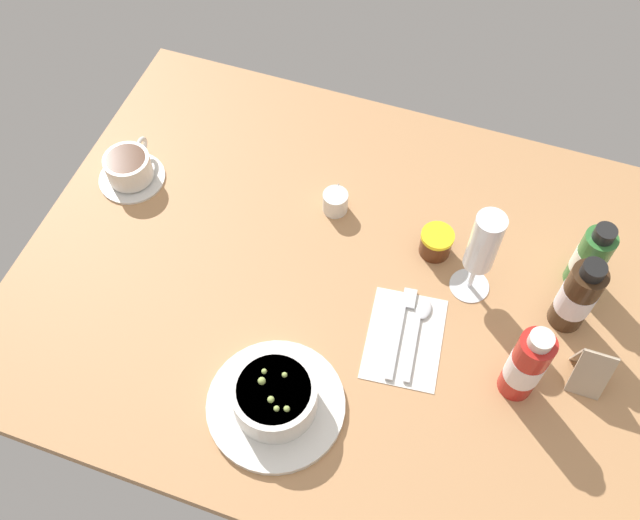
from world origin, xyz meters
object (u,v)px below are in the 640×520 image
at_px(porridge_bowl, 275,399).
at_px(cutlery_setting, 406,335).
at_px(menu_card, 592,367).
at_px(sauce_bottle_brown, 577,296).
at_px(jam_jar, 436,243).
at_px(sauce_bottle_green, 590,258).
at_px(creamer_jug, 335,201).
at_px(wine_glass, 483,246).
at_px(coffee_cup, 129,169).
at_px(sauce_bottle_red, 526,365).

xyz_separation_m(porridge_bowl, cutlery_setting, (0.16, 0.18, -0.03)).
height_order(cutlery_setting, menu_card, menu_card).
bearing_deg(menu_card, sauce_bottle_brown, 114.77).
bearing_deg(jam_jar, sauce_bottle_green, 5.97).
bearing_deg(creamer_jug, wine_glass, -16.72).
bearing_deg(coffee_cup, sauce_bottle_red, -13.11).
distance_m(coffee_cup, wine_glass, 0.65).
height_order(coffee_cup, wine_glass, wine_glass).
relative_size(cutlery_setting, creamer_jug, 3.30).
bearing_deg(sauce_bottle_red, creamer_jug, 147.97).
relative_size(porridge_bowl, jam_jar, 3.72).
xyz_separation_m(creamer_jug, wine_glass, (0.27, -0.08, 0.10)).
bearing_deg(sauce_bottle_brown, creamer_jug, 168.27).
bearing_deg(wine_glass, sauce_bottle_green, 23.65).
height_order(cutlery_setting, coffee_cup, coffee_cup).
bearing_deg(menu_card, sauce_bottle_green, 100.54).
relative_size(coffee_cup, menu_card, 1.45).
bearing_deg(cutlery_setting, jam_jar, 89.10).
height_order(porridge_bowl, coffee_cup, porridge_bowl).
bearing_deg(sauce_bottle_brown, cutlery_setting, -153.71).
xyz_separation_m(coffee_cup, sauce_bottle_brown, (0.81, -0.03, 0.05)).
xyz_separation_m(creamer_jug, sauce_bottle_red, (0.37, -0.23, 0.06)).
relative_size(creamer_jug, sauce_bottle_brown, 0.34).
relative_size(porridge_bowl, creamer_jug, 3.87).
bearing_deg(creamer_jug, sauce_bottle_brown, -11.73).
height_order(wine_glass, sauce_bottle_red, wine_glass).
relative_size(cutlery_setting, coffee_cup, 1.38).
relative_size(jam_jar, sauce_bottle_green, 0.39).
bearing_deg(jam_jar, cutlery_setting, -90.90).
xyz_separation_m(creamer_jug, menu_card, (0.47, -0.19, 0.02)).
height_order(coffee_cup, sauce_bottle_green, sauce_bottle_green).
bearing_deg(sauce_bottle_brown, sauce_bottle_green, 82.46).
bearing_deg(wine_glass, sauce_bottle_brown, -3.14).
distance_m(wine_glass, sauce_bottle_green, 0.20).
relative_size(sauce_bottle_red, menu_card, 1.86).
distance_m(jam_jar, menu_card, 0.32).
height_order(sauce_bottle_red, sauce_bottle_green, sauce_bottle_red).
height_order(coffee_cup, menu_card, menu_card).
height_order(coffee_cup, sauce_bottle_red, sauce_bottle_red).
bearing_deg(sauce_bottle_green, sauce_bottle_brown, -97.54).
height_order(cutlery_setting, sauce_bottle_red, sauce_bottle_red).
bearing_deg(menu_card, jam_jar, 150.84).
height_order(wine_glass, jam_jar, wine_glass).
height_order(creamer_jug, menu_card, menu_card).
xyz_separation_m(jam_jar, menu_card, (0.28, -0.16, 0.02)).
bearing_deg(cutlery_setting, sauce_bottle_green, 39.04).
bearing_deg(sauce_bottle_green, wine_glass, -156.35).
height_order(porridge_bowl, sauce_bottle_red, sauce_bottle_red).
height_order(sauce_bottle_brown, menu_card, sauce_bottle_brown).
bearing_deg(porridge_bowl, coffee_cup, 141.53).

